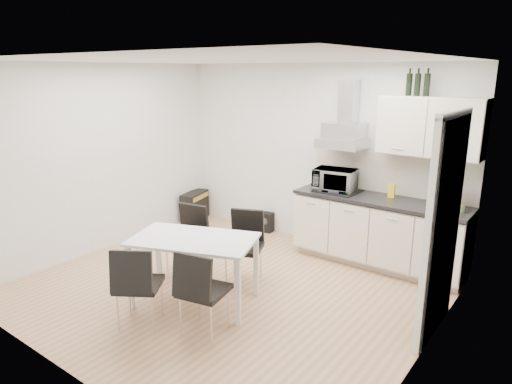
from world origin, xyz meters
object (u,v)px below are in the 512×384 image
Objects in this scene: chair_far_left at (186,242)px; chair_near_left at (139,285)px; chair_near_right at (204,291)px; kitchenette at (384,205)px; dining_table at (194,246)px; chair_far_right at (244,249)px; guitar_amp at (195,206)px; floor_speaker at (267,222)px.

chair_far_left is 1.22m from chair_near_left.
chair_near_left and chair_near_right have the same top height.
kitchenette is 2.52m from dining_table.
kitchenette is at bearing -150.00° from chair_far_right.
chair_far_left reaches higher than dining_table.
kitchenette reaches higher than dining_table.
chair_far_left is 2.22m from guitar_amp.
chair_far_left is at bearing -136.31° from kitchenette.
chair_near_left is 2.85× the size of floor_speaker.
guitar_amp is 2.02× the size of floor_speaker.
kitchenette is 2.71m from chair_near_right.
chair_near_left reaches higher than guitar_amp.
chair_far_left is at bearing -62.95° from guitar_amp.
kitchenette reaches higher than chair_far_left.
dining_table is at bearing 54.37° from chair_far_right.
chair_far_left is 1.41× the size of guitar_amp.
chair_near_left reaches higher than dining_table.
guitar_amp is (-1.47, 1.66, -0.20)m from chair_far_left.
kitchenette is 4.05× the size of guitar_amp.
chair_far_left is (-0.57, 0.43, -0.22)m from dining_table.
floor_speaker is (-0.68, 2.34, -0.51)m from dining_table.
chair_near_left is 1.41× the size of guitar_amp.
chair_far_left and chair_far_right have the same top height.
floor_speaker is at bearing -3.91° from guitar_amp.
kitchenette is at bearing -12.69° from floor_speaker.
floor_speaker is at bearing -86.83° from chair_far_right.
chair_near_right is (0.51, -0.39, -0.22)m from dining_table.
dining_table reaches higher than floor_speaker.
chair_far_right is at bearing 57.08° from dining_table.
guitar_amp is at bearing 113.47° from dining_table.
chair_near_left is 0.67m from chair_near_right.
guitar_amp is at bearing -56.32° from chair_far_right.
dining_table is 0.73m from chair_far_right.
kitchenette is at bearing -146.66° from chair_far_left.
dining_table is 1.70× the size of chair_near_left.
chair_far_right is 1.39m from chair_near_left.
chair_near_left is at bearing -86.72° from floor_speaker.
dining_table is 1.70× the size of chair_near_right.
chair_near_right is at bearing 85.35° from chair_far_right.
kitchenette is 2.86× the size of chair_near_right.
chair_far_right is 1.00× the size of chair_near_right.
chair_far_right is (0.71, 0.25, 0.00)m from chair_far_left.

